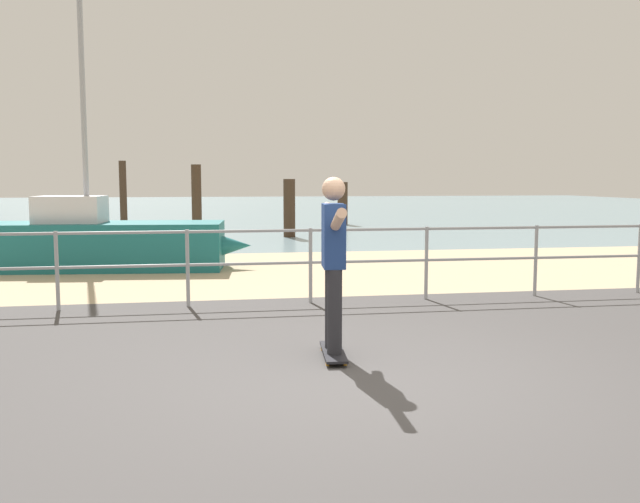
% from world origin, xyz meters
% --- Properties ---
extents(ground_plane, '(24.00, 10.00, 0.04)m').
position_xyz_m(ground_plane, '(0.00, -1.00, 0.00)').
color(ground_plane, '#474444').
rests_on(ground_plane, ground).
extents(beach_strip, '(24.00, 6.00, 0.04)m').
position_xyz_m(beach_strip, '(0.00, 7.00, 0.00)').
color(beach_strip, tan).
rests_on(beach_strip, ground).
extents(sea_surface, '(72.00, 50.00, 0.04)m').
position_xyz_m(sea_surface, '(0.00, 35.00, 0.00)').
color(sea_surface, '#75939E').
rests_on(sea_surface, ground).
extents(railing_fence, '(13.28, 0.05, 1.05)m').
position_xyz_m(railing_fence, '(-1.60, 3.60, 0.70)').
color(railing_fence, '#9EA0A5').
rests_on(railing_fence, ground).
extents(sailboat, '(5.03, 1.83, 5.08)m').
position_xyz_m(sailboat, '(-3.08, 7.69, 0.52)').
color(sailboat, '#19666B').
rests_on(sailboat, ground).
extents(skateboard, '(0.27, 0.81, 0.08)m').
position_xyz_m(skateboard, '(-0.18, 0.73, 0.07)').
color(skateboard, black).
rests_on(skateboard, ground).
extents(skateboarder, '(0.23, 1.45, 1.65)m').
position_xyz_m(skateboarder, '(-0.18, 0.73, 1.02)').
color(skateboarder, '#26262B').
rests_on(skateboarder, skateboard).
extents(groyne_post_1, '(0.25, 0.25, 2.36)m').
position_xyz_m(groyne_post_1, '(-4.22, 19.63, 1.18)').
color(groyne_post_1, '#422D1E').
rests_on(groyne_post_1, ground).
extents(groyne_post_2, '(0.26, 0.26, 2.10)m').
position_xyz_m(groyne_post_2, '(-1.57, 12.85, 1.05)').
color(groyne_post_2, '#422D1E').
rests_on(groyne_post_2, ground).
extents(groyne_post_3, '(0.35, 0.35, 1.71)m').
position_xyz_m(groyne_post_3, '(1.08, 14.24, 0.86)').
color(groyne_post_3, '#422D1E').
rests_on(groyne_post_3, ground).
extents(groyne_post_4, '(0.38, 0.38, 1.60)m').
position_xyz_m(groyne_post_4, '(3.73, 19.44, 0.80)').
color(groyne_post_4, '#422D1E').
rests_on(groyne_post_4, ground).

